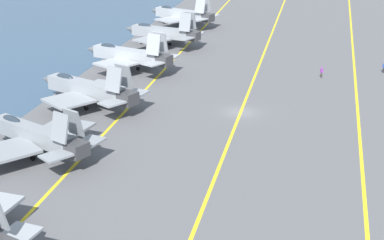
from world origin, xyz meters
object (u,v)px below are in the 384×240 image
Objects in this scene: parked_jet_fourth at (87,89)px; parked_jet_seventh at (182,14)px; parked_jet_third at (35,135)px; parked_jet_sixth at (162,33)px; parked_jet_fifth at (128,55)px; crew_purple_vest at (322,72)px; crew_blue_vest at (384,67)px.

parked_jet_seventh is at bearing -0.46° from parked_jet_fourth.
parked_jet_third is 49.84m from parked_jet_sixth.
parked_jet_fifth is (32.78, 0.27, 0.39)m from parked_jet_third.
crew_purple_vest is (-14.27, -28.62, -1.69)m from parked_jet_sixth.
crew_purple_vest is at bearing -116.51° from parked_jet_sixth.
parked_jet_third is at bearing 179.16° from parked_jet_sixth.
parked_jet_sixth is (17.05, -1.01, -0.04)m from parked_jet_fifth.
parked_jet_sixth reaches higher than parked_jet_fourth.
parked_jet_fifth is at bearing 176.63° from parked_jet_sixth.
parked_jet_fourth reaches higher than crew_blue_vest.
parked_jet_fifth is at bearing 0.48° from parked_jet_third.
parked_jet_seventh is 48.09m from crew_blue_vest.
parked_jet_fifth is 9.25× the size of crew_purple_vest.
parked_jet_seventh is (18.80, 0.73, -0.07)m from parked_jet_sixth.
crew_blue_vest is at bearing -58.07° from parked_jet_fourth.
parked_jet_third is 32.78m from parked_jet_fifth.
parked_jet_fifth reaches higher than crew_purple_vest.
parked_jet_seventh is 44.24m from crew_purple_vest.
crew_purple_vest is at bearing -39.54° from parked_jet_third.
parked_jet_fourth is at bearing 179.51° from parked_jet_fifth.
crew_purple_vest is (35.56, -29.35, -1.33)m from parked_jet_third.
crew_purple_vest is (-4.74, 9.48, 0.01)m from crew_blue_vest.
parked_jet_fourth is 1.06× the size of parked_jet_sixth.
parked_jet_seventh is at bearing -0.00° from parked_jet_third.
parked_jet_fourth is at bearing 123.53° from crew_purple_vest.
parked_jet_fifth is at bearing 95.36° from crew_purple_vest.
parked_jet_sixth is at bearing -1.94° from parked_jet_fourth.
parked_jet_sixth is at bearing 75.95° from crew_blue_vest.
parked_jet_seventh is (52.80, -0.42, 0.17)m from parked_jet_fourth.
crew_blue_vest is (-28.33, -38.83, -1.62)m from parked_jet_seventh.
parked_jet_seventh is 9.32× the size of crew_purple_vest.
parked_jet_seventh reaches higher than parked_jet_third.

